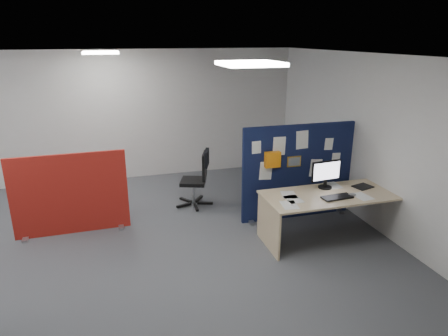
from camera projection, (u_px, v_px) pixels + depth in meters
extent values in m
plane|color=#4E5055|center=(80.00, 268.00, 5.32)|extent=(9.00, 9.00, 0.00)
cube|color=white|center=(52.00, 59.00, 4.47)|extent=(9.00, 7.00, 0.02)
cube|color=silver|center=(82.00, 119.00, 8.09)|extent=(9.00, 0.02, 2.70)
cube|color=silver|center=(381.00, 146.00, 6.07)|extent=(0.02, 7.00, 2.70)
cube|color=white|center=(250.00, 64.00, 4.09)|extent=(0.60, 0.60, 0.04)
cube|color=white|center=(101.00, 53.00, 6.90)|extent=(0.60, 0.60, 0.04)
cube|color=black|center=(298.00, 172.00, 6.61)|extent=(1.94, 0.06, 1.60)
cube|color=#9E9FA3|center=(250.00, 220.00, 6.64)|extent=(0.08, 0.30, 0.04)
cube|color=#9E9FA3|center=(338.00, 209.00, 7.07)|extent=(0.08, 0.30, 0.04)
cube|color=white|center=(256.00, 147.00, 6.23)|extent=(0.15, 0.01, 0.20)
cube|color=white|center=(279.00, 146.00, 6.33)|extent=(0.21, 0.01, 0.30)
cube|color=white|center=(302.00, 140.00, 6.41)|extent=(0.21, 0.01, 0.30)
cube|color=white|center=(329.00, 144.00, 6.57)|extent=(0.15, 0.01, 0.20)
cube|color=white|center=(266.00, 171.00, 6.40)|extent=(0.21, 0.01, 0.30)
cube|color=white|center=(316.00, 168.00, 6.64)|extent=(0.21, 0.01, 0.30)
cube|color=white|center=(336.00, 159.00, 6.70)|extent=(0.15, 0.01, 0.20)
cube|color=gold|center=(294.00, 161.00, 6.49)|extent=(0.24, 0.01, 0.18)
cube|color=orange|center=(272.00, 160.00, 6.32)|extent=(0.25, 0.10, 0.25)
cube|color=#CFB585|center=(330.00, 195.00, 5.87)|extent=(1.98, 0.88, 0.03)
cube|color=#CFB585|center=(268.00, 225.00, 5.74)|extent=(0.03, 0.81, 0.70)
cube|color=#CFB585|center=(383.00, 210.00, 6.24)|extent=(0.03, 0.81, 0.70)
cube|color=#CFB585|center=(316.00, 195.00, 6.30)|extent=(1.78, 0.02, 0.30)
cylinder|color=black|center=(325.00, 187.00, 6.11)|extent=(0.21, 0.21, 0.02)
cube|color=black|center=(325.00, 183.00, 6.09)|extent=(0.04, 0.03, 0.10)
cube|color=black|center=(326.00, 171.00, 6.02)|extent=(0.49, 0.08, 0.31)
cube|color=white|center=(327.00, 171.00, 6.01)|extent=(0.45, 0.04, 0.27)
cube|color=black|center=(337.00, 197.00, 5.72)|extent=(0.46, 0.21, 0.02)
cube|color=#9E9FA3|center=(352.00, 195.00, 5.80)|extent=(0.11, 0.08, 0.03)
cube|color=black|center=(363.00, 187.00, 6.14)|extent=(0.33, 0.29, 0.01)
cube|color=#AA1C15|center=(70.00, 194.00, 6.09)|extent=(1.71, 0.09, 1.28)
cube|color=#9E9FA3|center=(26.00, 237.00, 6.10)|extent=(0.08, 0.30, 0.04)
cube|color=#9E9FA3|center=(121.00, 225.00, 6.47)|extent=(0.08, 0.30, 0.04)
cube|color=black|center=(205.00, 203.00, 7.29)|extent=(0.28, 0.14, 0.04)
cube|color=black|center=(199.00, 199.00, 7.49)|extent=(0.21, 0.25, 0.04)
cube|color=black|center=(186.00, 200.00, 7.43)|extent=(0.20, 0.26, 0.04)
cube|color=black|center=(184.00, 205.00, 7.20)|extent=(0.29, 0.13, 0.04)
cube|color=black|center=(196.00, 207.00, 7.11)|extent=(0.05, 0.29, 0.04)
cylinder|color=#9E9FA3|center=(194.00, 193.00, 7.24)|extent=(0.06, 0.06, 0.40)
cube|color=black|center=(193.00, 181.00, 7.17)|extent=(0.56, 0.56, 0.07)
cube|color=black|center=(205.00, 166.00, 7.07)|extent=(0.18, 0.39, 0.47)
cube|color=black|center=(207.00, 158.00, 7.02)|extent=(0.17, 0.36, 0.28)
cube|color=white|center=(293.00, 199.00, 5.68)|extent=(0.22, 0.31, 0.00)
cube|color=white|center=(289.00, 195.00, 5.84)|extent=(0.27, 0.34, 0.00)
cube|color=white|center=(362.00, 196.00, 5.78)|extent=(0.25, 0.32, 0.00)
cube|color=white|center=(289.00, 205.00, 5.49)|extent=(0.25, 0.33, 0.00)
cube|color=white|center=(333.00, 185.00, 6.21)|extent=(0.22, 0.31, 0.00)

